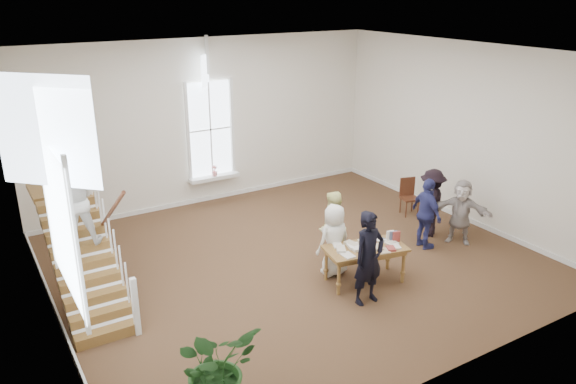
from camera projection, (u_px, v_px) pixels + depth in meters
ground at (296, 260)px, 12.48m from camera, size 10.00×10.00×0.00m
room_shell at (214, 187)px, 15.87m from camera, size 10.49×10.00×10.00m
staircase at (77, 222)px, 10.41m from camera, size 1.10×4.10×2.92m
library_table at (365, 251)px, 11.37m from camera, size 1.77×1.13×0.83m
police_officer at (369, 258)px, 10.55m from camera, size 0.70×0.48×1.86m
elderly_woman at (334, 240)px, 11.65m from camera, size 0.77×0.51×1.56m
person_yellow at (332, 227)px, 12.19m from camera, size 0.93×0.82×1.62m
woman_cluster_a at (427, 214)px, 12.83m from camera, size 0.55×1.03×1.68m
woman_cluster_b at (431, 203)px, 13.48m from camera, size 1.24×1.13×1.68m
woman_cluster_c at (461, 212)px, 13.13m from camera, size 1.22×1.43×1.55m
floor_plant at (217, 368)px, 7.95m from camera, size 1.38×1.27×1.30m
side_chair at (409, 194)px, 14.89m from camera, size 0.53×0.53×0.98m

